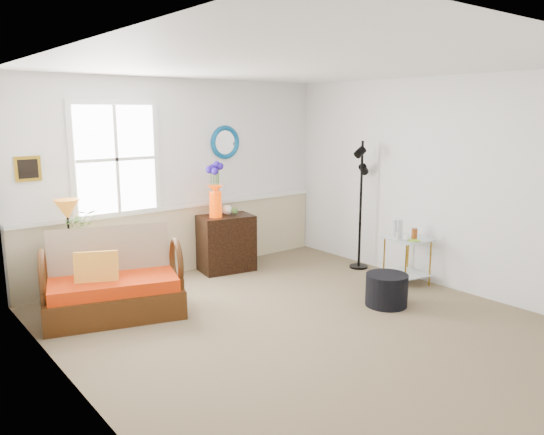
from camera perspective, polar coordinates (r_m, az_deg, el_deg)
floor at (r=5.57m, az=3.54°, el=-11.65°), size 4.50×5.00×0.01m
ceiling at (r=5.15m, az=3.91°, el=16.07°), size 4.50×5.00×0.01m
walls at (r=5.20m, az=3.72°, el=1.66°), size 4.51×5.01×2.60m
wainscot at (r=7.36m, az=-9.47°, el=-2.37°), size 4.46×0.02×0.90m
chair_rail at (r=7.26m, az=-9.55°, el=1.23°), size 4.46×0.04×0.06m
window at (r=6.79m, az=-16.42°, el=6.03°), size 1.14×0.06×1.44m
picture at (r=6.48m, az=-24.80°, el=4.78°), size 0.28×0.03×0.28m
mirror at (r=7.53m, az=-5.10°, el=8.06°), size 0.47×0.07×0.47m
loveseat at (r=5.94m, az=-16.76°, el=-5.88°), size 1.60×1.19×0.93m
throw_pillow at (r=5.86m, az=-18.34°, el=-5.63°), size 0.44×0.29×0.44m
lamp_stand at (r=6.53m, az=-20.89°, el=-5.69°), size 0.44×0.44×0.69m
table_lamp at (r=6.40m, az=-21.08°, el=-0.47°), size 0.30×0.30×0.52m
potted_plant at (r=6.42m, az=-19.81°, el=-1.28°), size 0.43×0.46×0.31m
cabinet at (r=7.36m, az=-4.94°, el=-2.76°), size 0.80×0.59×0.78m
flower_vase at (r=7.13m, az=-6.13°, el=2.92°), size 0.25×0.25×0.73m
side_table at (r=6.99m, az=14.30°, el=-4.55°), size 0.56×0.56×0.61m
tabletop_items at (r=6.85m, az=14.20°, el=-1.26°), size 0.51×0.51×0.23m
floor_lamp at (r=7.45m, az=9.51°, el=1.27°), size 0.28×0.28×1.79m
ottoman at (r=6.21m, az=12.23°, el=-7.61°), size 0.53×0.53×0.37m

